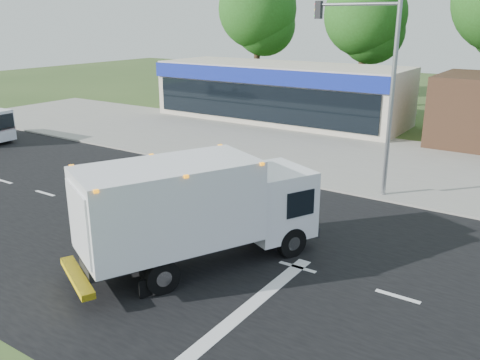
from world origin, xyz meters
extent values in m
plane|color=#385123|center=(0.00, 0.00, 0.00)|extent=(120.00, 120.00, 0.00)
cube|color=black|center=(0.00, 0.00, 0.00)|extent=(60.00, 14.00, 0.02)
cube|color=gray|center=(0.00, 8.20, 0.06)|extent=(60.00, 2.40, 0.12)
cube|color=gray|center=(0.00, 14.00, 0.01)|extent=(60.00, 9.00, 0.02)
cube|color=silver|center=(-12.00, 0.00, 0.02)|extent=(1.20, 0.15, 0.01)
cube|color=silver|center=(-9.00, 0.00, 0.02)|extent=(1.20, 0.15, 0.01)
cube|color=silver|center=(-6.00, 0.00, 0.02)|extent=(1.20, 0.15, 0.01)
cube|color=silver|center=(-3.00, 0.00, 0.02)|extent=(1.20, 0.15, 0.01)
cube|color=silver|center=(0.00, 0.00, 0.02)|extent=(1.20, 0.15, 0.01)
cube|color=silver|center=(3.00, 0.00, 0.02)|extent=(1.20, 0.15, 0.01)
cube|color=silver|center=(6.00, 0.00, 0.02)|extent=(1.20, 0.15, 0.01)
cube|color=silver|center=(3.00, -3.00, 0.02)|extent=(0.40, 7.00, 0.01)
cube|color=black|center=(0.06, -2.25, 0.70)|extent=(3.06, 4.92, 0.35)
cube|color=white|center=(1.59, 0.94, 1.55)|extent=(2.80, 2.73, 2.09)
cube|color=black|center=(2.00, 1.79, 1.74)|extent=(1.77, 0.96, 0.90)
cube|color=white|center=(0.06, -2.25, 2.09)|extent=(4.32, 5.53, 2.34)
cube|color=silver|center=(-1.03, -4.52, 2.04)|extent=(1.82, 0.92, 1.89)
cube|color=yellow|center=(-1.10, -4.68, 0.55)|extent=(2.31, 1.35, 0.18)
cube|color=orange|center=(0.06, -2.25, 3.24)|extent=(4.26, 5.37, 0.08)
cylinder|color=black|center=(0.76, 1.39, 0.48)|extent=(0.68, 0.99, 0.96)
cylinder|color=black|center=(2.47, 0.57, 0.48)|extent=(0.68, 0.99, 0.96)
cylinder|color=black|center=(-1.14, -2.45, 0.48)|extent=(0.68, 0.99, 0.96)
cylinder|color=black|center=(0.66, -3.31, 0.48)|extent=(0.68, 0.99, 0.96)
imported|color=tan|center=(-4.15, -1.95, 0.86)|extent=(0.66, 0.75, 1.72)
sphere|color=white|center=(-4.15, -1.95, 1.69)|extent=(0.28, 0.28, 0.28)
cylinder|color=black|center=(-19.11, 4.73, 0.35)|extent=(0.72, 0.26, 0.71)
cube|color=#BFB59E|center=(-9.00, 20.00, 2.00)|extent=(18.00, 6.00, 4.00)
cube|color=navy|center=(-9.00, 16.95, 3.40)|extent=(18.00, 0.30, 1.00)
cube|color=black|center=(-9.00, 16.95, 1.60)|extent=(17.00, 0.12, 2.40)
cylinder|color=gray|center=(3.00, 7.60, 4.00)|extent=(0.18, 0.18, 8.00)
cylinder|color=gray|center=(1.30, 7.60, 7.60)|extent=(3.40, 0.12, 0.12)
cube|color=black|center=(-0.30, 7.60, 7.40)|extent=(0.25, 0.25, 0.70)
cylinder|color=#332114|center=(-16.00, 28.00, 3.67)|extent=(0.56, 0.56, 7.35)
sphere|color=#234F16|center=(-16.00, 28.00, 7.88)|extent=(6.93, 6.93, 6.93)
sphere|color=#234F16|center=(-15.50, 28.50, 6.51)|extent=(5.46, 5.46, 5.46)
cylinder|color=#332114|center=(-6.00, 28.00, 3.43)|extent=(0.56, 0.56, 6.86)
sphere|color=#234F16|center=(-6.00, 28.00, 7.35)|extent=(6.47, 6.47, 6.47)
sphere|color=#234F16|center=(-5.50, 28.50, 6.08)|extent=(5.10, 5.10, 5.10)
camera|label=1|loc=(9.15, -12.23, 7.06)|focal=38.00mm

